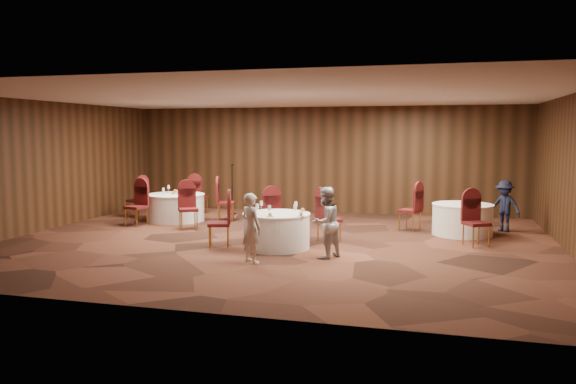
% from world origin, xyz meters
% --- Properties ---
extents(ground, '(12.00, 12.00, 0.00)m').
position_xyz_m(ground, '(0.00, 0.00, 0.00)').
color(ground, black).
rests_on(ground, ground).
extents(room_shell, '(12.00, 12.00, 12.00)m').
position_xyz_m(room_shell, '(0.00, 0.00, 1.96)').
color(room_shell, silver).
rests_on(room_shell, ground).
extents(table_main, '(1.41, 1.41, 0.74)m').
position_xyz_m(table_main, '(0.18, -0.65, 0.38)').
color(table_main, white).
rests_on(table_main, ground).
extents(table_left, '(1.58, 1.58, 0.74)m').
position_xyz_m(table_left, '(-3.54, 2.17, 0.38)').
color(table_left, white).
rests_on(table_left, ground).
extents(table_right, '(1.41, 1.41, 0.74)m').
position_xyz_m(table_right, '(4.00, 1.98, 0.38)').
color(table_right, white).
rests_on(table_right, ground).
extents(chairs_main, '(2.84, 1.96, 1.00)m').
position_xyz_m(chairs_main, '(-0.09, -0.01, 0.50)').
color(chairs_main, '#390B0C').
rests_on(chairs_main, ground).
extents(chairs_left, '(3.30, 3.11, 1.00)m').
position_xyz_m(chairs_left, '(-3.48, 2.17, 0.50)').
color(chairs_left, '#390B0C').
rests_on(chairs_left, ground).
extents(chairs_right, '(2.17, 2.35, 1.00)m').
position_xyz_m(chairs_right, '(3.50, 1.50, 0.50)').
color(chairs_right, '#390B0C').
rests_on(chairs_right, ground).
extents(tabletop_main, '(1.13, 1.04, 0.22)m').
position_xyz_m(tabletop_main, '(0.34, -0.73, 0.84)').
color(tabletop_main, silver).
rests_on(tabletop_main, table_main).
extents(tabletop_left, '(0.87, 0.78, 0.22)m').
position_xyz_m(tabletop_left, '(-3.54, 2.16, 0.82)').
color(tabletop_left, silver).
rests_on(tabletop_left, table_left).
extents(tabletop_right, '(0.08, 0.08, 0.22)m').
position_xyz_m(tabletop_right, '(4.18, 1.78, 0.90)').
color(tabletop_right, silver).
rests_on(tabletop_right, table_right).
extents(mic_stand, '(0.24, 0.24, 1.50)m').
position_xyz_m(mic_stand, '(-2.50, 3.80, 0.43)').
color(mic_stand, black).
rests_on(mic_stand, ground).
extents(woman_a, '(0.57, 0.52, 1.31)m').
position_xyz_m(woman_a, '(0.10, -2.05, 0.65)').
color(woman_a, silver).
rests_on(woman_a, ground).
extents(woman_b, '(0.79, 0.84, 1.38)m').
position_xyz_m(woman_b, '(1.35, -1.30, 0.69)').
color(woman_b, '#AFAFB4').
rests_on(woman_b, ground).
extents(man_c, '(0.94, 0.81, 1.26)m').
position_xyz_m(man_c, '(5.00, 2.74, 0.63)').
color(man_c, black).
rests_on(man_c, ground).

